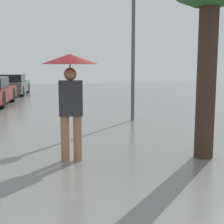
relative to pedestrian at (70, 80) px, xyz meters
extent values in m
cylinder|color=#9E7051|center=(-0.11, 0.00, -1.00)|extent=(0.15, 0.15, 0.79)
cylinder|color=#9E7051|center=(0.11, 0.00, -1.00)|extent=(0.15, 0.15, 0.79)
cube|color=#2D2D33|center=(0.00, 0.00, -0.31)|extent=(0.40, 0.23, 0.59)
sphere|color=#9E7051|center=(0.00, 0.00, 0.09)|extent=(0.21, 0.21, 0.21)
cylinder|color=#515456|center=(0.00, 0.00, -0.06)|extent=(0.02, 0.02, 0.63)
cone|color=maroon|center=(0.00, 0.00, 0.34)|extent=(0.95, 0.95, 0.17)
cylinder|color=black|center=(-2.54, 9.74, -1.06)|extent=(0.18, 0.68, 0.68)
cylinder|color=black|center=(-2.54, 7.30, -1.06)|extent=(0.18, 0.68, 0.68)
cube|color=#4C514C|center=(-3.18, 13.71, -0.93)|extent=(1.63, 4.25, 0.60)
cube|color=black|center=(-3.18, 13.50, -0.42)|extent=(1.38, 1.91, 0.42)
cylinder|color=black|center=(-3.91, 15.03, -1.10)|extent=(0.18, 0.59, 0.59)
cylinder|color=black|center=(-2.45, 15.03, -1.10)|extent=(0.18, 0.59, 0.59)
cylinder|color=black|center=(-2.45, 12.39, -1.10)|extent=(0.18, 0.59, 0.59)
cylinder|color=#38281E|center=(2.35, -0.13, 0.14)|extent=(0.33, 0.33, 3.07)
cylinder|color=#515456|center=(1.92, 3.89, 0.40)|extent=(0.11, 0.11, 3.59)
camera|label=1|loc=(-0.08, -5.27, 0.21)|focal=50.00mm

